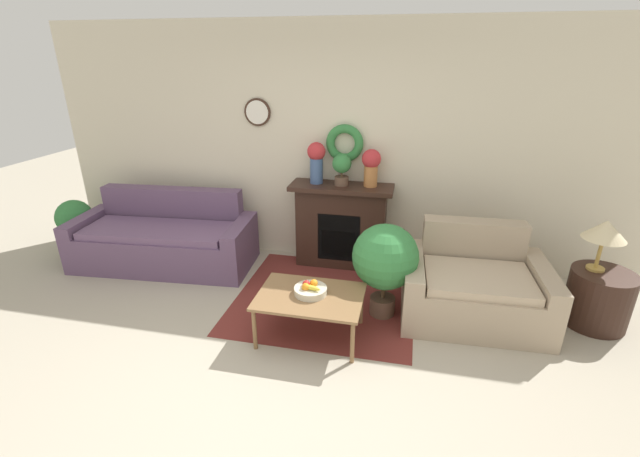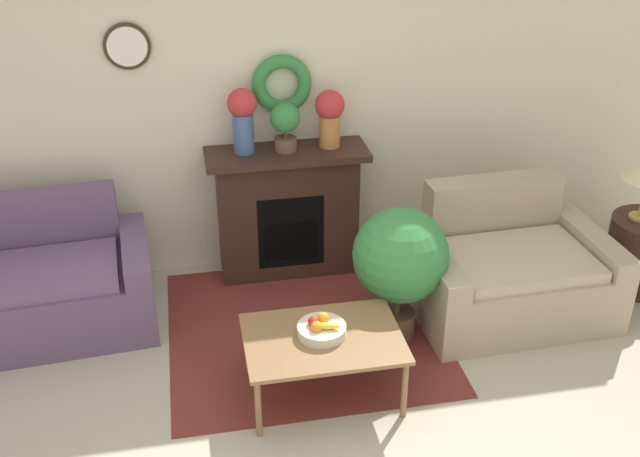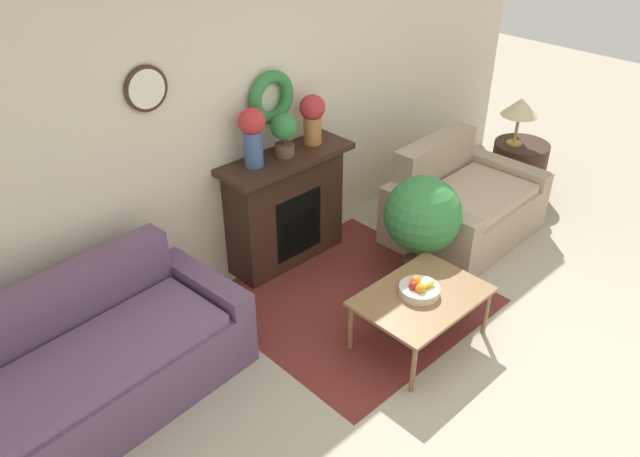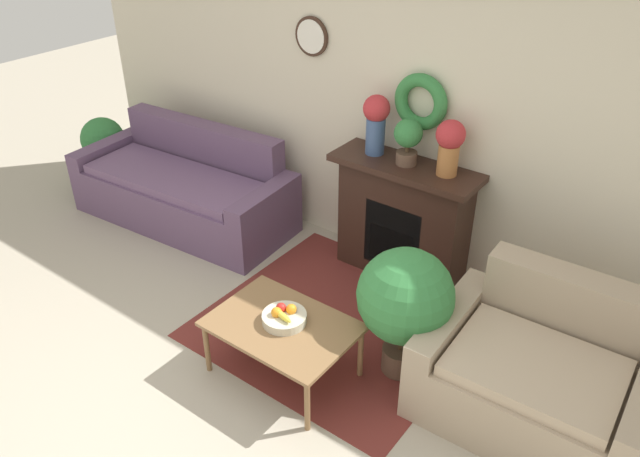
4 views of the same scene
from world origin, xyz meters
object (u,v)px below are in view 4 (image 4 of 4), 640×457
loveseat_right (538,374)px  coffee_table (282,329)px  potted_plant_on_mantel (408,138)px  vase_on_mantel_left (376,120)px  potted_plant_floor_by_loveseat (405,299)px  potted_plant_floor_by_couch (104,144)px  fruit_bowl (284,317)px  vase_on_mantel_right (450,144)px  fireplace (403,219)px  couch_left (186,189)px

loveseat_right → coffee_table: loveseat_right is taller
loveseat_right → potted_plant_on_mantel: 1.84m
vase_on_mantel_left → potted_plant_floor_by_loveseat: (0.87, -0.98, -0.66)m
potted_plant_floor_by_couch → vase_on_mantel_left: bearing=7.4°
fruit_bowl → potted_plant_floor_by_loveseat: size_ratio=0.31×
loveseat_right → fruit_bowl: bearing=-157.9°
vase_on_mantel_right → potted_plant_on_mantel: 0.32m
loveseat_right → potted_plant_floor_by_loveseat: bearing=-169.8°
potted_plant_on_mantel → coffee_table: bearing=-90.6°
potted_plant_floor_by_couch → potted_plant_floor_by_loveseat: bearing=-8.7°
fireplace → vase_on_mantel_left: size_ratio=2.50×
couch_left → vase_on_mantel_left: bearing=9.6°
fireplace → couch_left: bearing=-168.1°
fireplace → couch_left: fireplace is taller
coffee_table → potted_plant_floor_by_couch: bearing=161.7°
loveseat_right → potted_plant_floor_by_couch: (-4.69, 0.41, 0.11)m
couch_left → potted_plant_floor_by_couch: couch_left is taller
coffee_table → vase_on_mantel_left: size_ratio=1.98×
fireplace → potted_plant_on_mantel: size_ratio=3.30×
vase_on_mantel_left → fruit_bowl: bearing=-79.4°
fireplace → vase_on_mantel_right: 0.79m
potted_plant_floor_by_couch → potted_plant_floor_by_loveseat: size_ratio=0.74×
potted_plant_on_mantel → couch_left: bearing=-168.5°
potted_plant_floor_by_couch → vase_on_mantel_right: bearing=6.1°
fruit_bowl → potted_plant_on_mantel: (0.02, 1.42, 0.73)m
vase_on_mantel_left → vase_on_mantel_right: (0.61, 0.00, -0.03)m
fireplace → vase_on_mantel_left: (-0.29, 0.01, 0.75)m
couch_left → loveseat_right: 3.47m
potted_plant_floor_by_couch → loveseat_right: bearing=-5.0°
fruit_bowl → potted_plant_on_mantel: potted_plant_on_mantel is taller
fruit_bowl → potted_plant_floor_by_loveseat: bearing=37.6°
coffee_table → potted_plant_floor_by_loveseat: potted_plant_floor_by_loveseat is taller
loveseat_right → potted_plant_floor_by_loveseat: size_ratio=1.46×
fireplace → potted_plant_on_mantel: potted_plant_on_mantel is taller
couch_left → fruit_bowl: 2.25m
potted_plant_on_mantel → vase_on_mantel_right: bearing=3.6°
vase_on_mantel_left → potted_plant_on_mantel: vase_on_mantel_left is taller
fruit_bowl → vase_on_mantel_right: vase_on_mantel_right is taller
coffee_table → potted_plant_floor_by_loveseat: (0.60, 0.49, 0.21)m
loveseat_right → potted_plant_on_mantel: (-1.42, 0.78, 0.89)m
fireplace → coffee_table: (-0.02, -1.46, -0.12)m
vase_on_mantel_right → fireplace: bearing=-179.0°
loveseat_right → coffee_table: (-1.43, -0.67, 0.08)m
potted_plant_floor_by_loveseat → loveseat_right: bearing=12.2°
couch_left → fruit_bowl: couch_left is taller
vase_on_mantel_right → coffee_table: bearing=-102.8°
potted_plant_on_mantel → potted_plant_floor_by_couch: bearing=-173.6°
potted_plant_on_mantel → potted_plant_floor_by_couch: potted_plant_on_mantel is taller
coffee_table → fireplace: bearing=89.3°
loveseat_right → vase_on_mantel_left: 2.11m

